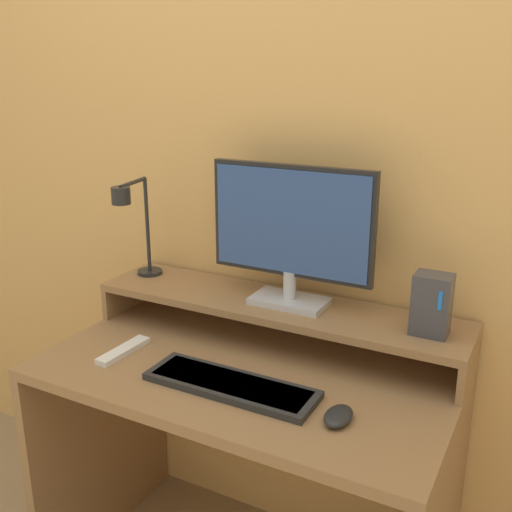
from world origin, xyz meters
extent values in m
cube|color=#E5AD60|center=(0.00, 0.65, 1.25)|extent=(6.00, 0.05, 2.50)
cube|color=olive|center=(0.00, 0.31, 0.73)|extent=(1.10, 0.62, 0.03)
cube|color=olive|center=(-0.53, 0.31, 0.36)|extent=(0.03, 0.62, 0.72)
cube|color=olive|center=(-0.54, 0.49, 0.80)|extent=(0.02, 0.25, 0.10)
cube|color=olive|center=(0.54, 0.49, 0.80)|extent=(0.02, 0.25, 0.10)
cube|color=olive|center=(0.00, 0.49, 0.86)|extent=(1.10, 0.25, 0.02)
cube|color=#BCBCC1|center=(0.04, 0.50, 0.88)|extent=(0.21, 0.12, 0.02)
cylinder|color=#BCBCC1|center=(0.04, 0.50, 0.93)|extent=(0.04, 0.04, 0.08)
cube|color=black|center=(0.04, 0.50, 1.11)|extent=(0.48, 0.02, 0.31)
cube|color=#2D4C8C|center=(0.04, 0.49, 1.11)|extent=(0.45, 0.01, 0.29)
cylinder|color=black|center=(-0.47, 0.52, 0.87)|extent=(0.08, 0.08, 0.01)
cylinder|color=black|center=(-0.47, 0.52, 1.03)|extent=(0.01, 0.01, 0.30)
cylinder|color=black|center=(-0.46, 0.45, 1.18)|extent=(0.04, 0.15, 0.01)
cylinder|color=black|center=(-0.45, 0.38, 1.16)|extent=(0.06, 0.06, 0.05)
cube|color=#3D3D42|center=(0.44, 0.48, 0.95)|extent=(0.09, 0.07, 0.16)
cube|color=#1972F2|center=(0.46, 0.45, 0.98)|extent=(0.01, 0.00, 0.05)
cube|color=#282828|center=(0.02, 0.19, 0.76)|extent=(0.44, 0.14, 0.02)
cube|color=black|center=(0.02, 0.19, 0.76)|extent=(0.41, 0.11, 0.01)
ellipsoid|color=black|center=(0.31, 0.18, 0.76)|extent=(0.06, 0.10, 0.03)
cube|color=white|center=(-0.34, 0.22, 0.76)|extent=(0.05, 0.18, 0.02)
camera|label=1|loc=(0.70, -0.95, 1.51)|focal=42.00mm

